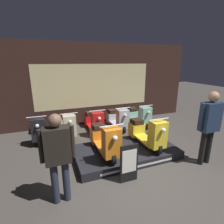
# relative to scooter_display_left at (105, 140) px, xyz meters

# --- Properties ---
(ground_plane) EXTENTS (30.00, 30.00, 0.00)m
(ground_plane) POSITION_rel_scooter_display_left_xyz_m (0.59, -1.20, -0.59)
(ground_plane) COLOR #423D38
(shop_wall_back) EXTENTS (8.43, 0.09, 3.20)m
(shop_wall_back) POSITION_rel_scooter_display_left_xyz_m (0.59, 2.98, 1.01)
(shop_wall_back) COLOR #331E19
(shop_wall_back) RESTS_ON ground_plane
(display_platform) EXTENTS (2.74, 1.46, 0.21)m
(display_platform) POSITION_rel_scooter_display_left_xyz_m (0.62, 0.04, -0.48)
(display_platform) COLOR black
(display_platform) RESTS_ON ground_plane
(scooter_display_left) EXTENTS (0.55, 1.53, 0.94)m
(scooter_display_left) POSITION_rel_scooter_display_left_xyz_m (0.00, 0.00, 0.00)
(scooter_display_left) COLOR black
(scooter_display_left) RESTS_ON display_platform
(scooter_display_right) EXTENTS (0.55, 1.53, 0.94)m
(scooter_display_right) POSITION_rel_scooter_display_left_xyz_m (1.23, 0.00, 0.00)
(scooter_display_right) COLOR black
(scooter_display_right) RESTS_ON display_platform
(scooter_backrow_0) EXTENTS (0.55, 1.53, 0.94)m
(scooter_backrow_0) POSITION_rel_scooter_display_left_xyz_m (-1.59, 2.01, -0.21)
(scooter_backrow_0) COLOR black
(scooter_backrow_0) RESTS_ON ground_plane
(scooter_backrow_1) EXTENTS (0.55, 1.53, 0.94)m
(scooter_backrow_1) POSITION_rel_scooter_display_left_xyz_m (-0.67, 2.01, -0.21)
(scooter_backrow_1) COLOR black
(scooter_backrow_1) RESTS_ON ground_plane
(scooter_backrow_2) EXTENTS (0.55, 1.53, 0.94)m
(scooter_backrow_2) POSITION_rel_scooter_display_left_xyz_m (0.26, 2.01, -0.21)
(scooter_backrow_2) COLOR black
(scooter_backrow_2) RESTS_ON ground_plane
(scooter_backrow_3) EXTENTS (0.55, 1.53, 0.94)m
(scooter_backrow_3) POSITION_rel_scooter_display_left_xyz_m (1.19, 2.01, -0.21)
(scooter_backrow_3) COLOR black
(scooter_backrow_3) RESTS_ON ground_plane
(scooter_backrow_4) EXTENTS (0.55, 1.53, 0.94)m
(scooter_backrow_4) POSITION_rel_scooter_display_left_xyz_m (2.12, 2.01, -0.21)
(scooter_backrow_4) COLOR black
(scooter_backrow_4) RESTS_ON ground_plane
(person_left_browsing) EXTENTS (0.60, 0.24, 1.69)m
(person_left_browsing) POSITION_rel_scooter_display_left_xyz_m (-1.18, -1.01, 0.41)
(person_left_browsing) COLOR #232838
(person_left_browsing) RESTS_ON ground_plane
(person_right_browsing) EXTENTS (0.62, 0.26, 1.84)m
(person_right_browsing) POSITION_rel_scooter_display_left_xyz_m (2.31, -1.01, 0.52)
(person_right_browsing) COLOR black
(person_right_browsing) RESTS_ON ground_plane
(price_sign_board) EXTENTS (0.40, 0.04, 0.86)m
(price_sign_board) POSITION_rel_scooter_display_left_xyz_m (0.21, -0.97, -0.15)
(price_sign_board) COLOR black
(price_sign_board) RESTS_ON ground_plane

